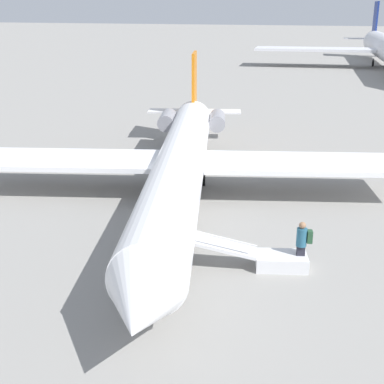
{
  "coord_description": "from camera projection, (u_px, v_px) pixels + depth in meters",
  "views": [
    {
      "loc": [
        22.25,
        9.21,
        8.63
      ],
      "look_at": [
        3.03,
        1.76,
        1.59
      ],
      "focal_mm": 50.0,
      "sensor_mm": 36.0,
      "label": 1
    }
  ],
  "objects": [
    {
      "name": "passenger",
      "position": [
        302.0,
        242.0,
        18.52
      ],
      "size": [
        0.42,
        0.57,
        1.74
      ],
      "rotation": [
        0.0,
        0.0,
        -1.26
      ],
      "color": "#23232D",
      "rests_on": "ground"
    },
    {
      "name": "boarding_stairs",
      "position": [
        270.0,
        258.0,
        18.78
      ],
      "size": [
        2.21,
        4.13,
        1.55
      ],
      "rotation": [
        0.0,
        0.0,
        -1.26
      ],
      "color": "silver",
      "rests_on": "ground"
    },
    {
      "name": "airplane_main",
      "position": [
        182.0,
        159.0,
        25.8
      ],
      "size": [
        27.62,
        21.54,
        5.97
      ],
      "rotation": [
        0.0,
        0.0,
        0.31
      ],
      "color": "white",
      "rests_on": "ground"
    },
    {
      "name": "ground_plane",
      "position": [
        181.0,
        200.0,
        25.57
      ],
      "size": [
        600.0,
        600.0,
        0.0
      ],
      "primitive_type": "plane",
      "color": "gray"
    }
  ]
}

